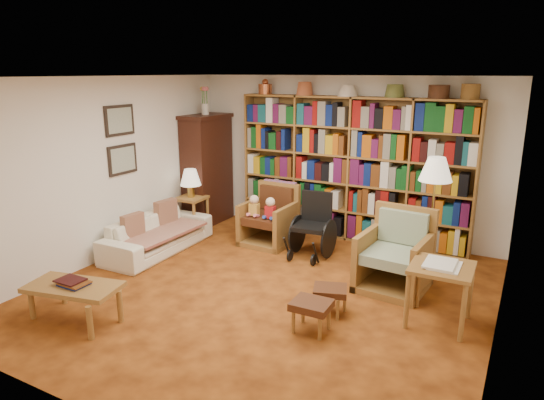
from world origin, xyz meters
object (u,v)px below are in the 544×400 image
Objects in this scene: armchair_leather at (271,218)px; coffee_table at (74,289)px; sofa at (158,234)px; armchair_sage at (396,257)px; footstool_b at (311,307)px; side_table_lamp at (192,206)px; footstool_a at (330,292)px; floor_lamp at (436,174)px; side_table_papers at (441,274)px; wheelchair at (313,227)px.

coffee_table is at bearing -101.50° from armchair_leather.
armchair_sage is at bearing -83.54° from sofa.
armchair_sage reaches higher than armchair_leather.
armchair_leather is (1.26, 1.15, 0.11)m from sofa.
sofa is 3.08m from footstool_b.
sofa is 3.04× the size of side_table_lamp.
coffee_table is (-2.30, -1.43, 0.11)m from footstool_a.
coffee_table reaches higher than footstool_a.
armchair_leather is 2.09× the size of footstool_a.
floor_lamp is 1.51m from side_table_papers.
armchair_sage is 0.92× the size of coffee_table.
footstool_a is at bearing -59.87° from wheelchair.
wheelchair is at bearing 113.58° from footstool_b.
sofa is at bearing 107.34° from coffee_table.
side_table_papers is 1.55× the size of footstool_a.
sofa is at bearing 168.96° from footstool_a.
sofa is 1.16× the size of floor_lamp.
side_table_papers is at bearing -30.96° from wheelchair.
armchair_leather is 1.35× the size of side_table_papers.
side_table_lamp is 0.65× the size of armchair_leather.
sofa is at bearing -83.95° from side_table_lamp.
side_table_papers is 1.72× the size of footstool_b.
wheelchair is at bearing -177.16° from floor_lamp.
side_table_lamp is at bearing -178.92° from floor_lamp.
floor_lamp reaches higher than footstool_a.
footstool_a is at bearing -114.51° from floor_lamp.
armchair_sage is at bearing -7.70° from side_table_lamp.
wheelchair is at bearing 149.04° from side_table_papers.
footstool_a is at bearing -26.60° from side_table_lamp.
sofa is 1.97× the size of wheelchair.
coffee_table is at bearing -137.85° from armchair_sage.
armchair_sage is at bearing 42.15° from coffee_table.
footstool_a is (-0.43, -1.05, -0.12)m from armchair_sage.
armchair_leather reaches higher than sofa.
coffee_table is (-2.28, -0.98, 0.09)m from footstool_b.
sofa is 2.98m from footstool_a.
wheelchair is 0.59× the size of floor_lamp.
wheelchair reaches higher than footstool_a.
wheelchair is 3.26m from coffee_table.
armchair_sage reaches higher than footstool_b.
coffee_table is (0.72, -2.94, -0.09)m from side_table_lamp.
side_table_papers is 1.38m from footstool_b.
footstool_a is (-0.72, -1.59, -1.08)m from floor_lamp.
footstool_b is (-0.46, -1.49, -0.10)m from armchair_sage.
footstool_b is (2.90, -1.02, 0.00)m from sofa.
side_table_lamp reaches higher than sofa.
side_table_papers is (1.95, -1.17, 0.13)m from wheelchair.
armchair_leather is 2.57m from floor_lamp.
floor_lamp reaches higher than side_table_lamp.
side_table_lamp is at bearing 179.77° from wheelchair.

